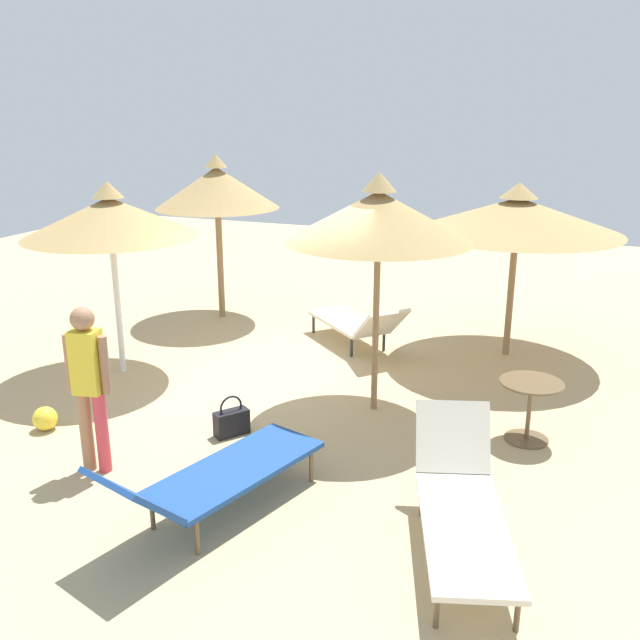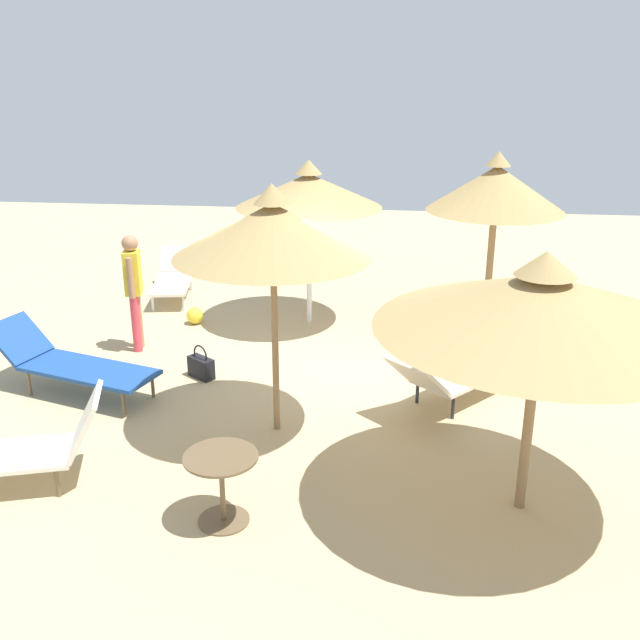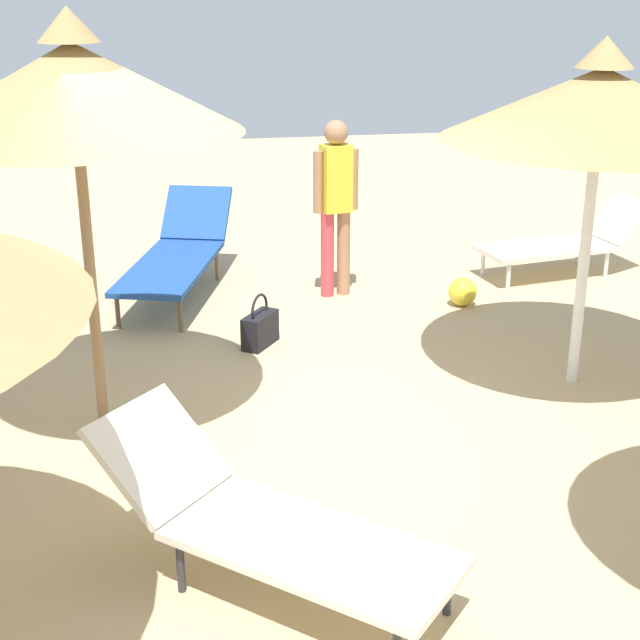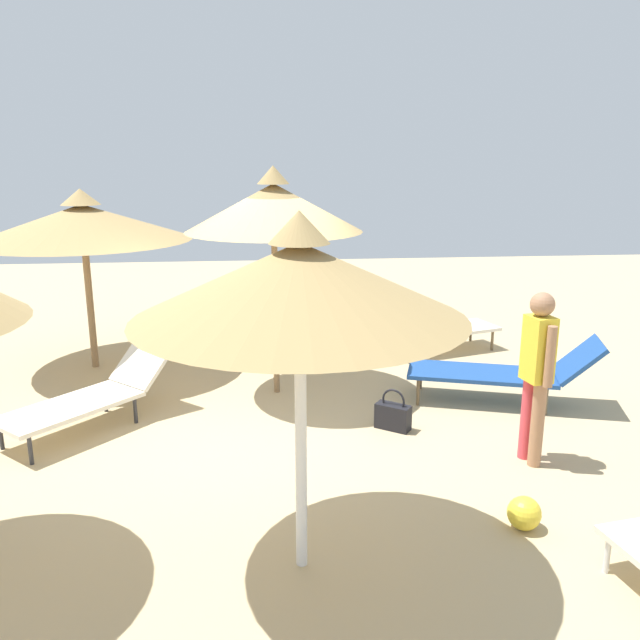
# 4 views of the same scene
# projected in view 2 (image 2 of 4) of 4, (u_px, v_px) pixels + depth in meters

# --- Properties ---
(ground) EXTENTS (24.00, 24.00, 0.10)m
(ground) POSITION_uv_depth(u_px,v_px,m) (319.00, 389.00, 9.54)
(ground) COLOR tan
(parasol_umbrella_back) EXTENTS (2.30, 2.30, 2.65)m
(parasol_umbrella_back) POSITION_uv_depth(u_px,v_px,m) (309.00, 190.00, 11.11)
(parasol_umbrella_back) COLOR white
(parasol_umbrella_back) RESTS_ON ground
(parasol_umbrella_near_left) EXTENTS (2.97, 2.97, 2.56)m
(parasol_umbrella_near_left) POSITION_uv_depth(u_px,v_px,m) (542.00, 302.00, 6.25)
(parasol_umbrella_near_left) COLOR olive
(parasol_umbrella_near_left) RESTS_ON ground
(parasol_umbrella_center) EXTENTS (2.18, 2.18, 2.88)m
(parasol_umbrella_center) POSITION_uv_depth(u_px,v_px,m) (273.00, 230.00, 7.62)
(parasol_umbrella_center) COLOR olive
(parasol_umbrella_center) RESTS_ON ground
(parasol_umbrella_far_right) EXTENTS (2.09, 2.09, 2.82)m
(parasol_umbrella_far_right) POSITION_uv_depth(u_px,v_px,m) (496.00, 189.00, 10.78)
(parasol_umbrella_far_right) COLOR olive
(parasol_umbrella_far_right) RESTS_ON ground
(lounge_chair_far_left) EXTENTS (2.38, 1.34, 0.87)m
(lounge_chair_far_left) POSITION_uv_depth(u_px,v_px,m) (70.00, 362.00, 9.20)
(lounge_chair_far_left) COLOR #1E478C
(lounge_chair_far_left) RESTS_ON ground
(lounge_chair_near_right) EXTENTS (0.92, 1.90, 0.75)m
(lounge_chair_near_right) POSITION_uv_depth(u_px,v_px,m) (174.00, 277.00, 13.04)
(lounge_chair_near_right) COLOR silver
(lounge_chair_near_right) RESTS_ON ground
(lounge_chair_front) EXTENTS (1.85, 1.95, 0.83)m
(lounge_chair_front) POSITION_uv_depth(u_px,v_px,m) (454.00, 373.00, 8.93)
(lounge_chair_front) COLOR silver
(lounge_chair_front) RESTS_ON ground
(lounge_chair_edge) EXTENTS (2.13, 1.24, 0.97)m
(lounge_chair_edge) POSITION_uv_depth(u_px,v_px,m) (13.00, 449.00, 7.15)
(lounge_chair_edge) COLOR silver
(lounge_chair_edge) RESTS_ON ground
(person_standing_back) EXTENTS (0.27, 0.46, 1.74)m
(person_standing_back) POSITION_uv_depth(u_px,v_px,m) (134.00, 285.00, 10.41)
(person_standing_back) COLOR #D83F4C
(person_standing_back) RESTS_ON ground
(handbag) EXTENTS (0.42, 0.37, 0.48)m
(handbag) POSITION_uv_depth(u_px,v_px,m) (201.00, 367.00, 9.73)
(handbag) COLOR black
(handbag) RESTS_ON ground
(side_table_round) EXTENTS (0.69, 0.69, 0.70)m
(side_table_round) POSITION_uv_depth(u_px,v_px,m) (222.00, 477.00, 6.57)
(side_table_round) COLOR brown
(side_table_round) RESTS_ON ground
(beach_ball) EXTENTS (0.28, 0.28, 0.28)m
(beach_ball) POSITION_uv_depth(u_px,v_px,m) (195.00, 316.00, 11.73)
(beach_ball) COLOR yellow
(beach_ball) RESTS_ON ground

